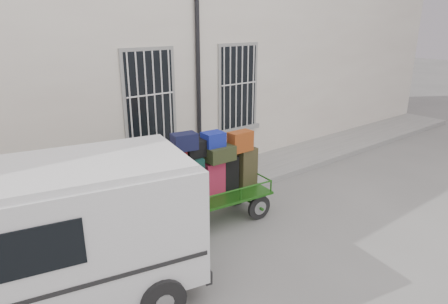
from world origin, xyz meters
name	(u,v)px	position (x,y,z in m)	size (l,w,h in m)	color
ground	(246,230)	(0.00, 0.00, 0.00)	(80.00, 80.00, 0.00)	slate
building	(117,58)	(0.00, 5.50, 3.00)	(24.00, 5.15, 6.00)	beige
sidewalk	(185,191)	(0.00, 2.20, 0.07)	(24.00, 1.70, 0.15)	gray
luggage_cart	(209,176)	(-0.40, 0.70, 1.05)	(2.82, 1.33, 2.03)	black
van	(39,234)	(-3.77, 0.02, 1.25)	(4.61, 2.66, 2.19)	silver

